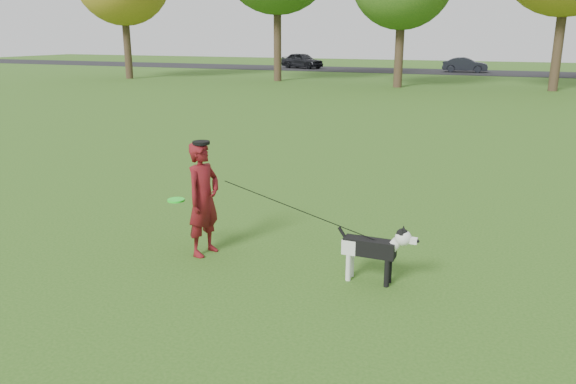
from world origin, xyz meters
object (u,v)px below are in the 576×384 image
at_px(man, 204,199).
at_px(car_left, 302,60).
at_px(dog, 376,247).
at_px(car_mid, 465,65).

bearing_deg(man, car_left, 28.21).
height_order(man, car_left, man).
xyz_separation_m(dog, car_left, (-16.47, 40.23, 0.22)).
bearing_deg(car_mid, dog, -179.35).
distance_m(dog, car_left, 43.48).
relative_size(car_left, car_mid, 1.14).
relative_size(dog, car_left, 0.26).
xyz_separation_m(man, car_left, (-14.10, 40.20, -0.10)).
bearing_deg(car_mid, car_left, 86.53).
bearing_deg(car_left, dog, -139.43).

